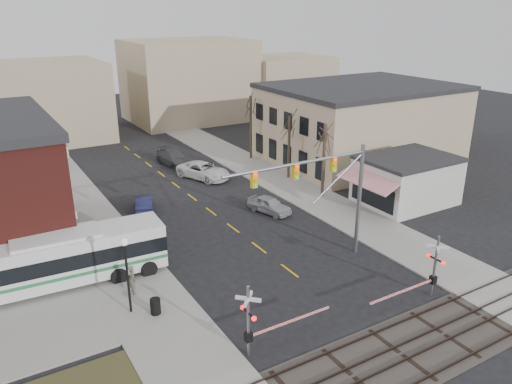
% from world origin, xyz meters
% --- Properties ---
extents(ground, '(160.00, 160.00, 0.00)m').
position_xyz_m(ground, '(0.00, 0.00, 0.00)').
color(ground, black).
rests_on(ground, ground).
extents(sidewalk_west, '(5.00, 60.00, 0.12)m').
position_xyz_m(sidewalk_west, '(-9.50, 20.00, 0.06)').
color(sidewalk_west, gray).
rests_on(sidewalk_west, ground).
extents(sidewalk_east, '(5.00, 60.00, 0.12)m').
position_xyz_m(sidewalk_east, '(9.50, 20.00, 0.06)').
color(sidewalk_east, gray).
rests_on(sidewalk_east, ground).
extents(ballast_strip, '(160.00, 5.00, 0.06)m').
position_xyz_m(ballast_strip, '(0.00, -8.00, 0.03)').
color(ballast_strip, '#332D28').
rests_on(ballast_strip, ground).
extents(rail_tracks, '(160.00, 3.91, 0.14)m').
position_xyz_m(rail_tracks, '(0.00, -8.00, 0.12)').
color(rail_tracks, '#2D231E').
rests_on(rail_tracks, ground).
extents(tan_building, '(20.30, 15.30, 8.50)m').
position_xyz_m(tan_building, '(22.00, 20.00, 4.26)').
color(tan_building, tan).
rests_on(tan_building, ground).
extents(awning_shop, '(9.74, 6.20, 4.30)m').
position_xyz_m(awning_shop, '(15.97, 7.00, 2.16)').
color(awning_shop, beige).
rests_on(awning_shop, ground).
extents(tree_east_a, '(0.28, 0.28, 6.75)m').
position_xyz_m(tree_east_a, '(10.50, 12.00, 3.50)').
color(tree_east_a, '#382B21').
rests_on(tree_east_a, sidewalk_east).
extents(tree_east_b, '(0.28, 0.28, 6.30)m').
position_xyz_m(tree_east_b, '(10.80, 18.00, 3.27)').
color(tree_east_b, '#382B21').
rests_on(tree_east_b, sidewalk_east).
extents(tree_east_c, '(0.28, 0.28, 7.20)m').
position_xyz_m(tree_east_c, '(11.00, 26.00, 3.72)').
color(tree_east_c, '#382B21').
rests_on(tree_east_c, sidewalk_east).
extents(transit_bus, '(13.18, 3.58, 3.36)m').
position_xyz_m(transit_bus, '(-13.43, 7.82, 1.89)').
color(transit_bus, silver).
rests_on(transit_bus, ground).
extents(traffic_signal_mast, '(10.81, 0.30, 8.00)m').
position_xyz_m(traffic_signal_mast, '(2.75, 1.90, 5.78)').
color(traffic_signal_mast, gray).
rests_on(traffic_signal_mast, ground).
extents(rr_crossing_west, '(5.60, 1.36, 4.00)m').
position_xyz_m(rr_crossing_west, '(-6.24, -4.03, 1.97)').
color(rr_crossing_west, gray).
rests_on(rr_crossing_west, ground).
extents(rr_crossing_east, '(5.60, 1.36, 4.00)m').
position_xyz_m(rr_crossing_east, '(5.31, -4.94, 1.97)').
color(rr_crossing_east, gray).
rests_on(rr_crossing_east, ground).
extents(street_lamp, '(0.44, 0.44, 4.66)m').
position_xyz_m(street_lamp, '(-10.65, 2.62, 3.42)').
color(street_lamp, black).
rests_on(street_lamp, sidewalk_west).
extents(trash_bin, '(0.60, 0.60, 0.94)m').
position_xyz_m(trash_bin, '(-9.49, 1.71, 0.59)').
color(trash_bin, black).
rests_on(trash_bin, sidewalk_west).
extents(car_a, '(2.80, 4.42, 1.40)m').
position_xyz_m(car_a, '(4.24, 11.30, 0.70)').
color(car_a, '#999A9D').
rests_on(car_a, ground).
extents(car_b, '(2.61, 4.33, 1.35)m').
position_xyz_m(car_b, '(-4.84, 17.25, 0.67)').
color(car_b, '#17193B').
rests_on(car_b, ground).
extents(car_c, '(4.73, 6.46, 1.63)m').
position_xyz_m(car_c, '(3.29, 22.45, 0.82)').
color(car_c, silver).
rests_on(car_c, ground).
extents(car_d, '(3.00, 5.76, 1.59)m').
position_xyz_m(car_d, '(2.46, 28.37, 0.80)').
color(car_d, '#3D3D42').
rests_on(car_d, ground).
extents(pedestrian_near, '(0.47, 0.70, 1.88)m').
position_xyz_m(pedestrian_near, '(-9.89, 4.50, 1.06)').
color(pedestrian_near, '#60574D').
rests_on(pedestrian_near, sidewalk_west).
extents(pedestrian_far, '(0.94, 0.94, 1.54)m').
position_xyz_m(pedestrian_far, '(-10.21, 7.61, 0.89)').
color(pedestrian_far, '#2C374D').
rests_on(pedestrian_far, sidewalk_west).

